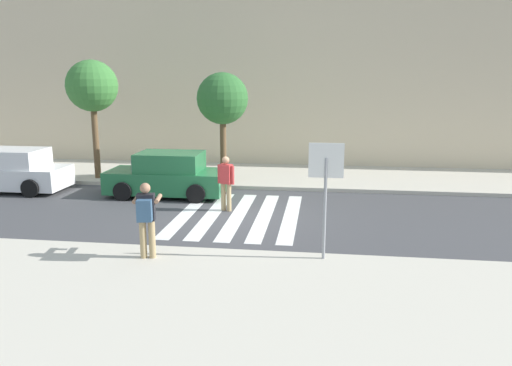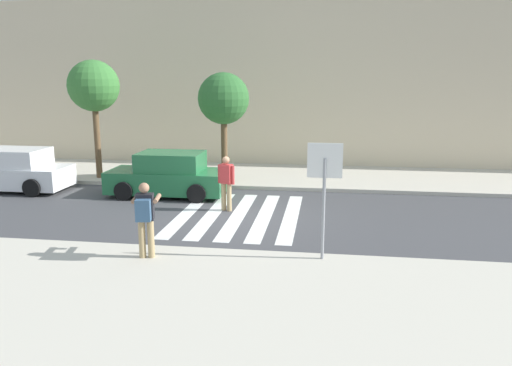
# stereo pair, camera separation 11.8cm
# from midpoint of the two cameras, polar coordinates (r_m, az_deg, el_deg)

# --- Properties ---
(ground_plane) EXTENTS (120.00, 120.00, 0.00)m
(ground_plane) POSITION_cam_midpoint_polar(r_m,az_deg,el_deg) (15.05, -2.39, -3.87)
(ground_plane) COLOR #424244
(sidewalk_near) EXTENTS (60.00, 6.00, 0.14)m
(sidewalk_near) POSITION_cam_midpoint_polar(r_m,az_deg,el_deg) (9.37, -9.22, -13.91)
(sidewalk_near) COLOR beige
(sidewalk_near) RESTS_ON ground
(sidewalk_far) EXTENTS (60.00, 4.80, 0.14)m
(sidewalk_far) POSITION_cam_midpoint_polar(r_m,az_deg,el_deg) (20.80, 0.49, 0.87)
(sidewalk_far) COLOR beige
(sidewalk_far) RESTS_ON ground
(building_facade_far) EXTENTS (56.00, 4.00, 7.57)m
(building_facade_far) POSITION_cam_midpoint_polar(r_m,az_deg,el_deg) (24.76, 1.81, 11.36)
(building_facade_far) COLOR beige
(building_facade_far) RESTS_ON ground
(crosswalk_stripe_0) EXTENTS (0.44, 5.20, 0.01)m
(crosswalk_stripe_0) POSITION_cam_midpoint_polar(r_m,az_deg,el_deg) (15.58, -8.08, -3.40)
(crosswalk_stripe_0) COLOR silver
(crosswalk_stripe_0) RESTS_ON ground
(crosswalk_stripe_1) EXTENTS (0.44, 5.20, 0.01)m
(crosswalk_stripe_1) POSITION_cam_midpoint_polar(r_m,az_deg,el_deg) (15.39, -5.20, -3.53)
(crosswalk_stripe_1) COLOR silver
(crosswalk_stripe_1) RESTS_ON ground
(crosswalk_stripe_2) EXTENTS (0.44, 5.20, 0.01)m
(crosswalk_stripe_2) POSITION_cam_midpoint_polar(r_m,az_deg,el_deg) (15.23, -2.26, -3.65)
(crosswalk_stripe_2) COLOR silver
(crosswalk_stripe_2) RESTS_ON ground
(crosswalk_stripe_3) EXTENTS (0.44, 5.20, 0.01)m
(crosswalk_stripe_3) POSITION_cam_midpoint_polar(r_m,az_deg,el_deg) (15.12, 0.73, -3.76)
(crosswalk_stripe_3) COLOR silver
(crosswalk_stripe_3) RESTS_ON ground
(crosswalk_stripe_4) EXTENTS (0.44, 5.20, 0.01)m
(crosswalk_stripe_4) POSITION_cam_midpoint_polar(r_m,az_deg,el_deg) (15.05, 3.76, -3.87)
(crosswalk_stripe_4) COLOR silver
(crosswalk_stripe_4) RESTS_ON ground
(stop_sign) EXTENTS (0.76, 0.08, 2.61)m
(stop_sign) POSITION_cam_midpoint_polar(r_m,az_deg,el_deg) (10.92, 7.67, 0.87)
(stop_sign) COLOR gray
(stop_sign) RESTS_ON sidewalk_near
(photographer_with_backpack) EXTENTS (0.67, 0.91, 1.72)m
(photographer_with_backpack) POSITION_cam_midpoint_polar(r_m,az_deg,el_deg) (11.32, -12.74, -3.48)
(photographer_with_backpack) COLOR tan
(photographer_with_backpack) RESTS_ON sidewalk_near
(pedestrian_crossing) EXTENTS (0.55, 0.35, 1.72)m
(pedestrian_crossing) POSITION_cam_midpoint_polar(r_m,az_deg,el_deg) (15.50, -3.67, 0.31)
(pedestrian_crossing) COLOR tan
(pedestrian_crossing) RESTS_ON ground
(parked_car_white) EXTENTS (4.10, 1.92, 1.55)m
(parked_car_white) POSITION_cam_midpoint_polar(r_m,az_deg,el_deg) (20.33, -26.30, 1.20)
(parked_car_white) COLOR white
(parked_car_white) RESTS_ON ground
(parked_car_green) EXTENTS (4.10, 1.92, 1.55)m
(parked_car_green) POSITION_cam_midpoint_polar(r_m,az_deg,el_deg) (17.73, -10.25, 0.84)
(parked_car_green) COLOR #236B3D
(parked_car_green) RESTS_ON ground
(street_tree_west) EXTENTS (1.98, 1.98, 4.61)m
(street_tree_west) POSITION_cam_midpoint_polar(r_m,az_deg,el_deg) (20.61, -18.38, 10.37)
(street_tree_west) COLOR brown
(street_tree_west) RESTS_ON sidewalk_far
(street_tree_center) EXTENTS (1.94, 1.94, 4.14)m
(street_tree_center) POSITION_cam_midpoint_polar(r_m,az_deg,el_deg) (19.01, -4.03, 9.51)
(street_tree_center) COLOR brown
(street_tree_center) RESTS_ON sidewalk_far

